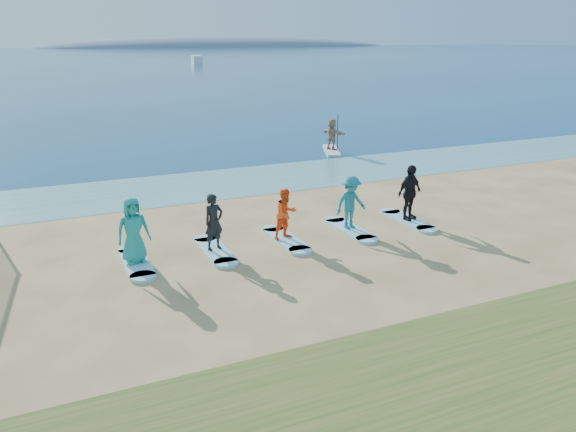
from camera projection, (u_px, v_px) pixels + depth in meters
name	position (u px, v px, depth m)	size (l,w,h in m)	color
ground	(361.00, 268.00, 15.41)	(600.00, 600.00, 0.00)	tan
shallow_water	(235.00, 182.00, 24.51)	(600.00, 600.00, 0.00)	teal
ocean	(56.00, 58.00, 154.13)	(600.00, 600.00, 0.00)	navy
island_ridge	(225.00, 47.00, 312.78)	(220.00, 56.00, 18.00)	slate
paddleboard	(332.00, 150.00, 30.91)	(0.70, 3.00, 0.12)	silver
paddleboarder	(332.00, 134.00, 30.63)	(1.55, 0.49, 1.67)	tan
boat_offshore_b	(197.00, 64.00, 126.26)	(1.97, 5.36, 1.75)	silver
surfboard_0	(136.00, 263.00, 15.67)	(0.70, 2.20, 0.09)	#93D5E3
student_0	(133.00, 230.00, 15.37)	(0.91, 0.59, 1.86)	teal
surfboard_1	(215.00, 250.00, 16.57)	(0.70, 2.20, 0.09)	#93D5E3
student_1	(214.00, 222.00, 16.30)	(0.62, 0.40, 1.69)	black
surfboard_2	(286.00, 239.00, 17.48)	(0.70, 2.20, 0.09)	#93D5E3
student_2	(286.00, 214.00, 17.22)	(0.77, 0.60, 1.59)	#FF531A
surfboard_3	(350.00, 229.00, 18.38)	(0.70, 2.20, 0.09)	#93D5E3
student_3	(351.00, 203.00, 18.10)	(1.13, 0.65, 1.75)	teal
surfboard_4	(408.00, 220.00, 19.28)	(0.70, 2.20, 0.09)	#93D5E3
student_4	(410.00, 193.00, 18.97)	(1.11, 0.46, 1.89)	black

